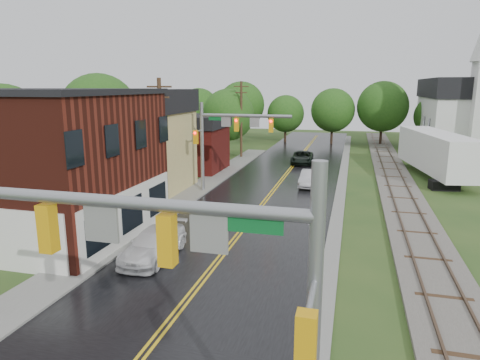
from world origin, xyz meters
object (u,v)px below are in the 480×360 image
at_px(traffic_signal_far, 227,131).
at_px(pickup_white, 154,244).
at_px(sedan_silver, 310,179).
at_px(tree_left_e, 229,116).
at_px(brick_building, 19,162).
at_px(tree_left_a, 5,130).
at_px(utility_pole_c, 241,118).
at_px(tree_left_c, 172,121).
at_px(semi_trailer, 436,152).
at_px(utility_pole_b, 161,141).
at_px(tree_left_b, 100,115).
at_px(traffic_signal_near, 204,269).
at_px(suv_dark, 302,158).
at_px(church, 471,108).

relative_size(traffic_signal_far, pickup_white, 1.49).
bearing_deg(sedan_silver, tree_left_e, 129.16).
xyz_separation_m(brick_building, traffic_signal_far, (9.01, 12.00, 0.82)).
height_order(traffic_signal_far, tree_left_a, tree_left_a).
relative_size(tree_left_a, pickup_white, 1.76).
relative_size(tree_left_e, sedan_silver, 1.96).
relative_size(utility_pole_c, tree_left_c, 1.18).
xyz_separation_m(brick_building, tree_left_e, (3.64, 30.90, 0.66)).
distance_m(pickup_white, semi_trailer, 29.74).
bearing_deg(utility_pole_b, tree_left_c, 111.49).
bearing_deg(pickup_white, tree_left_b, 128.27).
height_order(traffic_signal_near, semi_trailer, traffic_signal_near).
bearing_deg(tree_left_c, suv_dark, 6.86).
xyz_separation_m(tree_left_a, tree_left_e, (11.00, 24.00, -0.30)).
xyz_separation_m(utility_pole_c, tree_left_b, (-11.05, -12.10, 1.00)).
distance_m(brick_building, traffic_signal_far, 15.03).
bearing_deg(tree_left_e, brick_building, -96.71).
bearing_deg(suv_dark, tree_left_a, -138.86).
distance_m(traffic_signal_far, tree_left_c, 16.56).
xyz_separation_m(tree_left_e, suv_dark, (9.65, -4.24, -4.12)).
bearing_deg(tree_left_b, traffic_signal_near, -54.51).
distance_m(brick_building, tree_left_b, 17.80).
bearing_deg(utility_pole_b, semi_trailer, 37.19).
bearing_deg(suv_dark, sedan_silver, -82.52).
relative_size(traffic_signal_far, tree_left_b, 0.76).
distance_m(traffic_signal_near, tree_left_e, 45.59).
distance_m(traffic_signal_near, utility_pole_c, 43.24).
height_order(utility_pole_c, tree_left_a, utility_pole_c).
relative_size(utility_pole_b, tree_left_c, 1.18).
height_order(tree_left_a, tree_left_c, tree_left_a).
xyz_separation_m(church, traffic_signal_far, (-23.47, -26.74, -0.86)).
height_order(church, utility_pole_b, church).
bearing_deg(traffic_signal_near, suv_dark, 93.86).
xyz_separation_m(church, utility_pole_b, (-26.80, -31.74, -1.11)).
height_order(utility_pole_b, utility_pole_c, same).
relative_size(traffic_signal_far, tree_left_e, 0.90).
relative_size(utility_pole_c, semi_trailer, 0.64).
relative_size(traffic_signal_near, semi_trailer, 0.52).
bearing_deg(suv_dark, tree_left_c, -175.75).
relative_size(church, utility_pole_c, 2.22).
xyz_separation_m(traffic_signal_near, tree_left_c, (-17.32, 37.90, -0.46)).
bearing_deg(brick_building, tree_left_a, 136.87).
bearing_deg(tree_left_c, brick_building, -86.86).
bearing_deg(tree_left_a, utility_pole_c, 59.45).
bearing_deg(pickup_white, traffic_signal_far, 91.49).
distance_m(church, utility_pole_b, 41.55).
bearing_deg(church, semi_trailer, -111.38).
height_order(traffic_signal_near, tree_left_a, tree_left_a).
bearing_deg(utility_pole_c, tree_left_c, -149.80).
bearing_deg(semi_trailer, utility_pole_b, -142.81).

